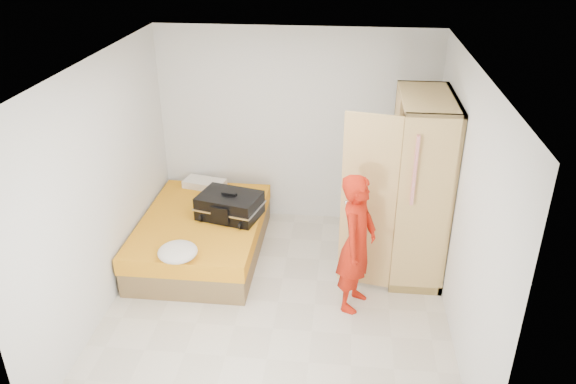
# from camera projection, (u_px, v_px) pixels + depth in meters

# --- Properties ---
(room) EXTENTS (4.00, 4.02, 2.60)m
(room) POSITION_uv_depth(u_px,v_px,m) (277.00, 196.00, 5.56)
(room) COLOR beige
(room) RESTS_ON ground
(bed) EXTENTS (1.42, 2.02, 0.50)m
(bed) POSITION_uv_depth(u_px,v_px,m) (202.00, 235.00, 6.91)
(bed) COLOR brown
(bed) RESTS_ON ground
(wardrobe) EXTENTS (1.16, 1.20, 2.10)m
(wardrobe) POSITION_uv_depth(u_px,v_px,m) (414.00, 192.00, 6.32)
(wardrobe) COLOR #DDBE6B
(wardrobe) RESTS_ON ground
(person) EXTENTS (0.53, 0.65, 1.53)m
(person) POSITION_uv_depth(u_px,v_px,m) (357.00, 243.00, 5.77)
(person) COLOR red
(person) RESTS_ON ground
(suitcase) EXTENTS (0.84, 0.69, 0.32)m
(suitcase) POSITION_uv_depth(u_px,v_px,m) (230.00, 206.00, 6.78)
(suitcase) COLOR black
(suitcase) RESTS_ON bed
(round_cushion) EXTENTS (0.43, 0.43, 0.16)m
(round_cushion) POSITION_uv_depth(u_px,v_px,m) (178.00, 252.00, 5.97)
(round_cushion) COLOR white
(round_cushion) RESTS_ON bed
(pillow) EXTENTS (0.59, 0.39, 0.10)m
(pillow) POSITION_uv_depth(u_px,v_px,m) (205.00, 184.00, 7.55)
(pillow) COLOR white
(pillow) RESTS_ON bed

